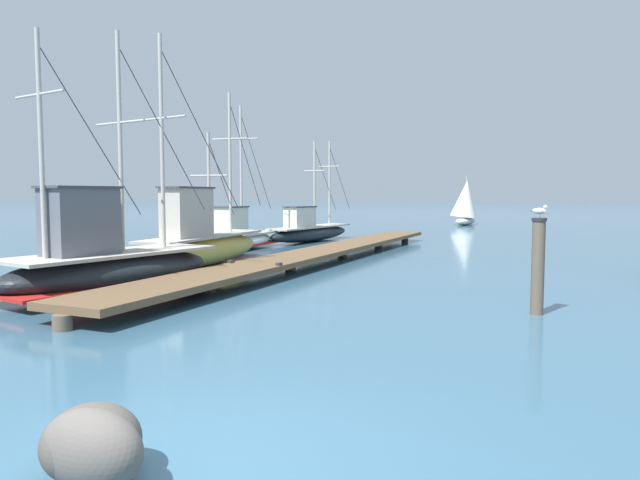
{
  "coord_description": "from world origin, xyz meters",
  "views": [
    {
      "loc": [
        2.81,
        -4.39,
        2.48
      ],
      "look_at": [
        -1.62,
        8.51,
        1.4
      ],
      "focal_mm": 32.76,
      "sensor_mm": 36.0,
      "label": 1
    }
  ],
  "objects_px": {
    "perched_seagull": "(539,211)",
    "shore_rock_near_left": "(92,446)",
    "mooring_piling": "(538,265)",
    "fishing_boat_1": "(109,263)",
    "fishing_boat_2": "(202,242)",
    "distant_sailboat": "(465,203)",
    "fishing_boat_0": "(237,237)",
    "fishing_boat_5": "(309,230)"
  },
  "relations": [
    {
      "from": "fishing_boat_5",
      "to": "mooring_piling",
      "type": "bearing_deg",
      "value": -55.9
    },
    {
      "from": "mooring_piling",
      "to": "perched_seagull",
      "type": "relative_size",
      "value": 5.49
    },
    {
      "from": "fishing_boat_1",
      "to": "distant_sailboat",
      "type": "bearing_deg",
      "value": 81.2
    },
    {
      "from": "fishing_boat_0",
      "to": "shore_rock_near_left",
      "type": "relative_size",
      "value": 5.38
    },
    {
      "from": "fishing_boat_1",
      "to": "mooring_piling",
      "type": "xyz_separation_m",
      "value": [
        10.12,
        0.64,
        0.27
      ]
    },
    {
      "from": "perched_seagull",
      "to": "shore_rock_near_left",
      "type": "height_order",
      "value": "perched_seagull"
    },
    {
      "from": "fishing_boat_0",
      "to": "perched_seagull",
      "type": "relative_size",
      "value": 17.76
    },
    {
      "from": "perched_seagull",
      "to": "shore_rock_near_left",
      "type": "bearing_deg",
      "value": -113.38
    },
    {
      "from": "fishing_boat_1",
      "to": "shore_rock_near_left",
      "type": "relative_size",
      "value": 6.47
    },
    {
      "from": "fishing_boat_2",
      "to": "mooring_piling",
      "type": "relative_size",
      "value": 4.21
    },
    {
      "from": "fishing_boat_0",
      "to": "mooring_piling",
      "type": "relative_size",
      "value": 3.24
    },
    {
      "from": "fishing_boat_0",
      "to": "fishing_boat_5",
      "type": "xyz_separation_m",
      "value": [
        1.62,
        5.04,
        0.04
      ]
    },
    {
      "from": "fishing_boat_0",
      "to": "mooring_piling",
      "type": "bearing_deg",
      "value": -41.25
    },
    {
      "from": "fishing_boat_1",
      "to": "perched_seagull",
      "type": "height_order",
      "value": "fishing_boat_1"
    },
    {
      "from": "mooring_piling",
      "to": "distant_sailboat",
      "type": "distance_m",
      "value": 35.63
    },
    {
      "from": "fishing_boat_2",
      "to": "mooring_piling",
      "type": "height_order",
      "value": "fishing_boat_2"
    },
    {
      "from": "fishing_boat_1",
      "to": "fishing_boat_2",
      "type": "distance_m",
      "value": 5.61
    },
    {
      "from": "fishing_boat_1",
      "to": "mooring_piling",
      "type": "distance_m",
      "value": 10.14
    },
    {
      "from": "fishing_boat_0",
      "to": "fishing_boat_2",
      "type": "xyz_separation_m",
      "value": [
        1.66,
        -5.93,
        0.25
      ]
    },
    {
      "from": "fishing_boat_2",
      "to": "perched_seagull",
      "type": "xyz_separation_m",
      "value": [
        10.72,
        -4.93,
        1.33
      ]
    },
    {
      "from": "fishing_boat_5",
      "to": "shore_rock_near_left",
      "type": "distance_m",
      "value": 25.62
    },
    {
      "from": "fishing_boat_1",
      "to": "fishing_boat_5",
      "type": "height_order",
      "value": "fishing_boat_1"
    },
    {
      "from": "fishing_boat_0",
      "to": "distant_sailboat",
      "type": "xyz_separation_m",
      "value": [
        7.84,
        24.47,
        1.22
      ]
    },
    {
      "from": "fishing_boat_5",
      "to": "shore_rock_near_left",
      "type": "xyz_separation_m",
      "value": [
        6.98,
        -24.65,
        -0.26
      ]
    },
    {
      "from": "perched_seagull",
      "to": "distant_sailboat",
      "type": "relative_size",
      "value": 0.09
    },
    {
      "from": "mooring_piling",
      "to": "perched_seagull",
      "type": "bearing_deg",
      "value": 155.34
    },
    {
      "from": "fishing_boat_2",
      "to": "distant_sailboat",
      "type": "bearing_deg",
      "value": 78.51
    },
    {
      "from": "mooring_piling",
      "to": "fishing_boat_5",
      "type": "bearing_deg",
      "value": 124.1
    },
    {
      "from": "fishing_boat_0",
      "to": "fishing_boat_5",
      "type": "bearing_deg",
      "value": 72.18
    },
    {
      "from": "fishing_boat_5",
      "to": "perched_seagull",
      "type": "distance_m",
      "value": 19.26
    },
    {
      "from": "fishing_boat_2",
      "to": "fishing_boat_0",
      "type": "bearing_deg",
      "value": 105.63
    },
    {
      "from": "fishing_boat_0",
      "to": "fishing_boat_2",
      "type": "distance_m",
      "value": 6.16
    },
    {
      "from": "fishing_boat_2",
      "to": "fishing_boat_1",
      "type": "bearing_deg",
      "value": -83.77
    },
    {
      "from": "mooring_piling",
      "to": "shore_rock_near_left",
      "type": "xyz_separation_m",
      "value": [
        -3.79,
        -8.75,
        -0.7
      ]
    },
    {
      "from": "fishing_boat_1",
      "to": "distant_sailboat",
      "type": "relative_size",
      "value": 1.83
    },
    {
      "from": "mooring_piling",
      "to": "shore_rock_near_left",
      "type": "height_order",
      "value": "mooring_piling"
    },
    {
      "from": "fishing_boat_5",
      "to": "mooring_piling",
      "type": "distance_m",
      "value": 19.21
    },
    {
      "from": "fishing_boat_1",
      "to": "distant_sailboat",
      "type": "distance_m",
      "value": 36.42
    },
    {
      "from": "fishing_boat_2",
      "to": "distant_sailboat",
      "type": "relative_size",
      "value": 1.98
    },
    {
      "from": "fishing_boat_0",
      "to": "fishing_boat_5",
      "type": "relative_size",
      "value": 0.81
    },
    {
      "from": "fishing_boat_1",
      "to": "distant_sailboat",
      "type": "height_order",
      "value": "fishing_boat_1"
    },
    {
      "from": "distant_sailboat",
      "to": "mooring_piling",
      "type": "bearing_deg",
      "value": -82.67
    }
  ]
}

